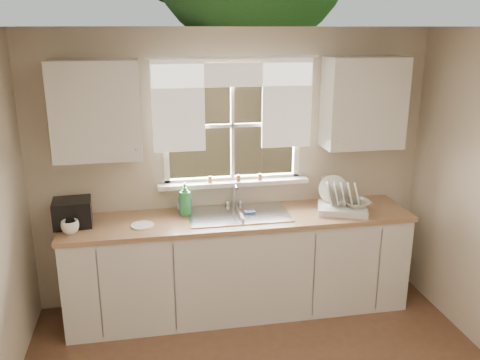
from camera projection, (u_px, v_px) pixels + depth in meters
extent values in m
cube|color=beige|center=(233.00, 237.00, 4.83)|extent=(3.60, 0.02, 1.15)
cube|color=beige|center=(232.00, 48.00, 4.33)|extent=(3.60, 0.02, 0.35)
cube|color=beige|center=(94.00, 131.00, 4.31)|extent=(1.20, 0.02, 1.00)
cube|color=beige|center=(359.00, 121.00, 4.73)|extent=(1.20, 0.02, 1.00)
cube|color=silver|center=(304.00, 27.00, 2.39)|extent=(3.60, 4.00, 0.02)
cube|color=white|center=(233.00, 179.00, 4.69)|extent=(1.30, 0.06, 0.05)
cube|color=white|center=(232.00, 69.00, 4.40)|extent=(1.30, 0.06, 0.05)
cube|color=white|center=(165.00, 128.00, 4.44)|extent=(0.05, 0.06, 1.05)
cube|color=white|center=(297.00, 123.00, 4.65)|extent=(0.05, 0.06, 1.05)
cube|color=white|center=(232.00, 126.00, 4.54)|extent=(0.03, 0.04, 1.00)
cube|color=white|center=(232.00, 126.00, 4.54)|extent=(1.20, 0.04, 0.03)
cube|color=white|center=(234.00, 183.00, 4.64)|extent=(1.38, 0.14, 0.04)
cylinder|color=white|center=(234.00, 57.00, 4.29)|extent=(1.50, 0.02, 0.02)
cube|color=white|center=(178.00, 106.00, 4.33)|extent=(0.45, 0.02, 0.80)
cube|color=white|center=(287.00, 103.00, 4.50)|extent=(0.45, 0.02, 0.80)
cube|color=white|center=(234.00, 75.00, 4.34)|extent=(1.40, 0.02, 0.20)
cube|color=silver|center=(239.00, 265.00, 4.57)|extent=(3.00, 0.62, 0.87)
cube|color=#A47952|center=(239.00, 218.00, 4.44)|extent=(3.04, 0.65, 0.04)
cube|color=silver|center=(96.00, 110.00, 4.10)|extent=(0.70, 0.33, 0.80)
cube|color=silver|center=(364.00, 103.00, 4.50)|extent=(0.70, 0.33, 0.80)
cube|color=beige|center=(324.00, 182.00, 4.83)|extent=(0.08, 0.01, 0.12)
cylinder|color=brown|center=(210.00, 180.00, 4.56)|extent=(0.04, 0.04, 0.06)
cylinder|color=brown|center=(238.00, 178.00, 4.61)|extent=(0.04, 0.04, 0.06)
cylinder|color=brown|center=(260.00, 177.00, 4.64)|extent=(0.04, 0.04, 0.06)
cube|color=#335421|center=(189.00, 164.00, 9.71)|extent=(20.00, 10.00, 0.02)
cube|color=#9B7B56|center=(199.00, 138.00, 7.56)|extent=(8.00, 0.10, 1.80)
cube|color=#5B1319|center=(123.00, 96.00, 10.59)|extent=(3.00, 3.00, 2.20)
cube|color=black|center=(119.00, 34.00, 10.22)|extent=(3.20, 3.20, 0.30)
cylinder|color=#423021|center=(250.00, 72.00, 10.43)|extent=(0.36, 0.36, 3.20)
cube|color=#B7B7BC|center=(239.00, 223.00, 4.49)|extent=(0.84, 0.46, 0.18)
cube|color=#B7B7BC|center=(239.00, 214.00, 4.46)|extent=(0.88, 0.50, 0.01)
cube|color=#B7B7BC|center=(239.00, 217.00, 4.47)|extent=(0.02, 0.41, 0.14)
cylinder|color=silver|center=(234.00, 194.00, 4.67)|extent=(0.03, 0.03, 0.22)
cylinder|color=silver|center=(235.00, 185.00, 4.56)|extent=(0.02, 0.18, 0.02)
sphere|color=silver|center=(227.00, 203.00, 4.68)|extent=(0.05, 0.05, 0.05)
sphere|color=silver|center=(240.00, 202.00, 4.70)|extent=(0.05, 0.05, 0.05)
cube|color=silver|center=(342.00, 209.00, 4.54)|extent=(0.51, 0.44, 0.06)
cylinder|color=white|center=(333.00, 189.00, 4.60)|extent=(0.27, 0.15, 0.25)
cylinder|color=white|center=(329.00, 193.00, 4.51)|extent=(0.14, 0.23, 0.22)
cylinder|color=white|center=(336.00, 194.00, 4.50)|extent=(0.14, 0.23, 0.22)
cylinder|color=white|center=(343.00, 194.00, 4.50)|extent=(0.14, 0.23, 0.22)
cylinder|color=white|center=(350.00, 194.00, 4.49)|extent=(0.14, 0.23, 0.22)
cylinder|color=white|center=(357.00, 195.00, 4.48)|extent=(0.14, 0.23, 0.22)
imported|color=silver|center=(357.00, 203.00, 4.50)|extent=(0.25, 0.25, 0.06)
imported|color=green|center=(185.00, 199.00, 4.43)|extent=(0.13, 0.13, 0.30)
imported|color=#3167B9|center=(185.00, 203.00, 4.45)|extent=(0.11, 0.11, 0.22)
imported|color=#F0E6C6|center=(185.00, 203.00, 4.52)|extent=(0.16, 0.16, 0.17)
cylinder|color=white|center=(142.00, 225.00, 4.22)|extent=(0.19, 0.19, 0.01)
imported|color=white|center=(70.00, 227.00, 4.05)|extent=(0.17, 0.17, 0.11)
cube|color=black|center=(72.00, 213.00, 4.20)|extent=(0.32, 0.28, 0.22)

